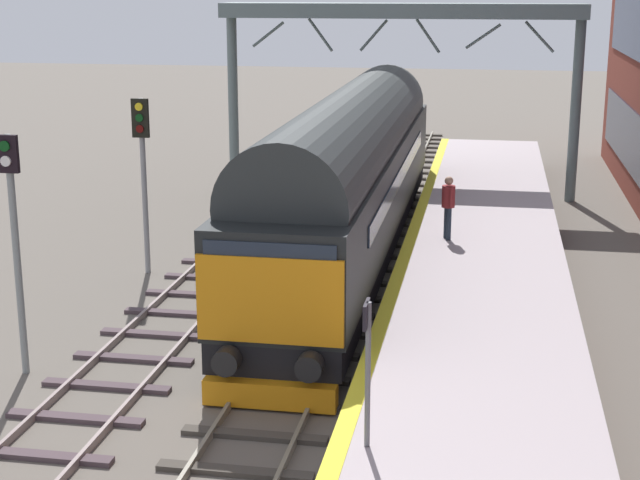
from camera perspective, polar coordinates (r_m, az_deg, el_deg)
ground_plane at (r=21.41m, az=-0.57°, el=-5.52°), size 140.00×140.00×0.00m
track_main at (r=21.39m, az=-0.57°, el=-5.38°), size 2.50×60.00×0.15m
track_adjacent_west at (r=22.18m, az=-8.88°, el=-4.81°), size 2.50×60.00×0.15m
station_platform at (r=20.91m, az=9.20°, el=-4.76°), size 4.00×44.00×1.01m
diesel_locomotive at (r=26.28m, az=1.76°, el=3.92°), size 2.74×19.74×4.68m
signal_post_near at (r=19.33m, az=-17.40°, el=0.62°), size 0.44×0.22×4.71m
signal_post_mid at (r=25.60m, az=-10.29°, el=4.45°), size 0.44×0.22×4.60m
platform_number_sign at (r=13.71m, az=2.77°, el=-6.57°), size 0.10×0.44×2.15m
waiting_passenger at (r=25.29m, az=7.49°, el=2.23°), size 0.44×0.48×1.64m
overhead_footbridge at (r=34.83m, az=4.74°, el=12.54°), size 12.55×2.00×6.76m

